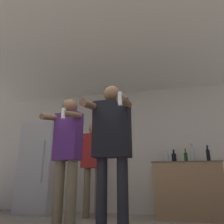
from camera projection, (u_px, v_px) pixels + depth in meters
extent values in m
cube|color=silver|center=(123.00, 149.00, 4.67)|extent=(7.00, 0.06, 2.55)
cube|color=silver|center=(105.00, 58.00, 3.63)|extent=(7.00, 3.52, 0.05)
cube|color=silver|center=(42.00, 167.00, 4.55)|extent=(0.72, 0.71, 1.79)
cube|color=#B6B6BB|center=(32.00, 166.00, 4.22)|extent=(0.69, 0.01, 1.71)
cylinder|color=#99999E|center=(43.00, 161.00, 4.17)|extent=(0.02, 0.02, 0.80)
cube|color=#997551|center=(187.00, 190.00, 3.85)|extent=(1.14, 0.64, 0.93)
cube|color=brown|center=(184.00, 163.00, 3.99)|extent=(1.17, 0.67, 0.01)
cylinder|color=silver|center=(192.00, 155.00, 3.94)|extent=(0.08, 0.08, 0.23)
cylinder|color=silver|center=(191.00, 147.00, 3.99)|extent=(0.04, 0.04, 0.08)
sphere|color=#B29933|center=(191.00, 144.00, 4.00)|extent=(0.04, 0.04, 0.04)
cylinder|color=black|center=(208.00, 156.00, 3.88)|extent=(0.06, 0.06, 0.21)
cylinder|color=black|center=(207.00, 148.00, 3.92)|extent=(0.03, 0.03, 0.07)
sphere|color=black|center=(207.00, 146.00, 3.93)|extent=(0.03, 0.03, 0.03)
cylinder|color=black|center=(174.00, 158.00, 4.00)|extent=(0.08, 0.08, 0.15)
cylinder|color=black|center=(174.00, 152.00, 4.03)|extent=(0.04, 0.04, 0.06)
sphere|color=black|center=(173.00, 151.00, 4.04)|extent=(0.04, 0.04, 0.04)
cylinder|color=silver|center=(167.00, 158.00, 4.03)|extent=(0.09, 0.09, 0.15)
cylinder|color=silver|center=(166.00, 152.00, 4.06)|extent=(0.03, 0.03, 0.08)
sphere|color=silver|center=(166.00, 150.00, 4.07)|extent=(0.03, 0.03, 0.03)
cylinder|color=#194723|center=(186.00, 157.00, 3.96)|extent=(0.06, 0.06, 0.17)
cylinder|color=#194723|center=(185.00, 151.00, 3.99)|extent=(0.02, 0.02, 0.07)
sphere|color=black|center=(185.00, 149.00, 4.00)|extent=(0.02, 0.02, 0.02)
cylinder|color=black|center=(102.00, 199.00, 2.34)|extent=(0.12, 0.12, 0.88)
cylinder|color=black|center=(123.00, 200.00, 2.28)|extent=(0.12, 0.12, 0.88)
cube|color=black|center=(112.00, 129.00, 2.54)|extent=(0.44, 0.22, 0.66)
sphere|color=brown|center=(112.00, 94.00, 2.66)|extent=(0.20, 0.20, 0.20)
cylinder|color=brown|center=(90.00, 105.00, 2.48)|extent=(0.11, 0.42, 0.15)
cylinder|color=brown|center=(125.00, 102.00, 2.37)|extent=(0.11, 0.42, 0.15)
cube|color=white|center=(120.00, 99.00, 2.18)|extent=(0.04, 0.04, 0.14)
cylinder|color=#75664C|center=(58.00, 195.00, 2.91)|extent=(0.14, 0.14, 0.89)
cylinder|color=#75664C|center=(71.00, 195.00, 2.83)|extent=(0.14, 0.14, 0.89)
cube|color=#4C236B|center=(68.00, 136.00, 3.10)|extent=(0.40, 0.27, 0.67)
sphere|color=brown|center=(70.00, 107.00, 3.23)|extent=(0.22, 0.22, 0.22)
cylinder|color=brown|center=(51.00, 117.00, 3.08)|extent=(0.15, 0.40, 0.14)
cylinder|color=brown|center=(72.00, 115.00, 2.94)|extent=(0.15, 0.40, 0.14)
cube|color=white|center=(63.00, 113.00, 2.77)|extent=(0.04, 0.04, 0.14)
cylinder|color=#75664C|center=(87.00, 192.00, 3.93)|extent=(0.12, 0.12, 0.85)
cylinder|color=#75664C|center=(98.00, 193.00, 3.83)|extent=(0.12, 0.12, 0.85)
cube|color=maroon|center=(93.00, 150.00, 4.10)|extent=(0.47, 0.30, 0.64)
sphere|color=#9E7051|center=(94.00, 129.00, 4.22)|extent=(0.20, 0.20, 0.20)
cylinder|color=#9E7051|center=(80.00, 137.00, 4.13)|extent=(0.16, 0.32, 0.14)
cylinder|color=#9E7051|center=(99.00, 135.00, 3.95)|extent=(0.16, 0.32, 0.14)
cube|color=white|center=(95.00, 135.00, 3.82)|extent=(0.04, 0.04, 0.14)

